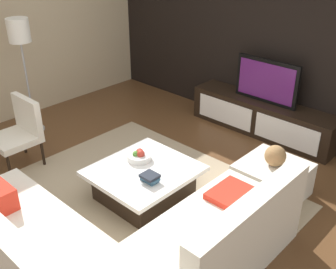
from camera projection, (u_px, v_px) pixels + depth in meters
ground_plane at (144, 205)px, 4.47m from camera, size 14.00×14.00×0.00m
feature_wall_back at (283, 35)px, 5.56m from camera, size 6.40×0.12×2.80m
side_wall_left at (0, 29)px, 5.89m from camera, size 0.12×5.20×2.80m
area_rug at (138, 201)px, 4.53m from camera, size 3.12×2.63×0.01m
media_console at (262, 117)px, 5.90m from camera, size 2.21×0.48×0.50m
television at (267, 81)px, 5.64m from camera, size 0.96×0.06×0.62m
sectional_couch at (114, 250)px, 3.45m from camera, size 2.54×2.41×0.83m
coffee_table at (144, 182)px, 4.50m from camera, size 0.99×1.08×0.38m
accent_chair_near at (20, 129)px, 5.04m from camera, size 0.55×0.54×0.87m
floor_lamp at (20, 39)px, 5.45m from camera, size 0.30×0.30×1.66m
ottoman at (272, 180)px, 4.54m from camera, size 0.70×0.70×0.40m
fruit_bowl at (139, 156)px, 4.57m from camera, size 0.28×0.28×0.13m
decorative_ball at (275, 156)px, 4.40m from camera, size 0.24×0.24×0.24m
book_stack at (150, 178)px, 4.18m from camera, size 0.20×0.16×0.09m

